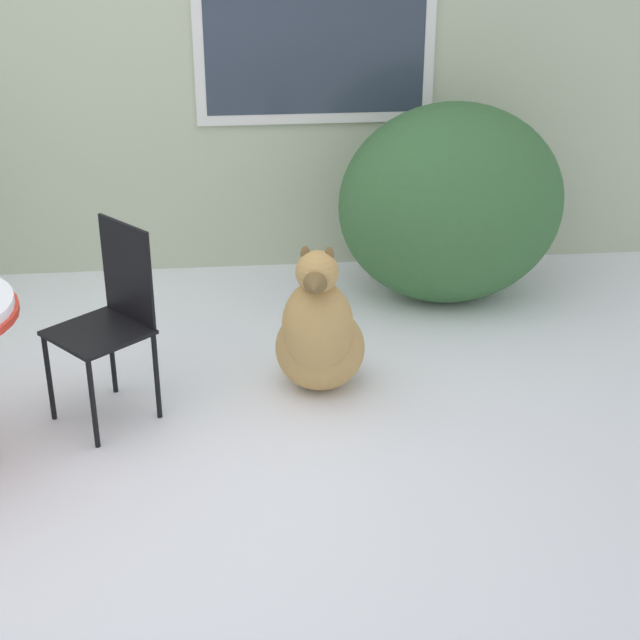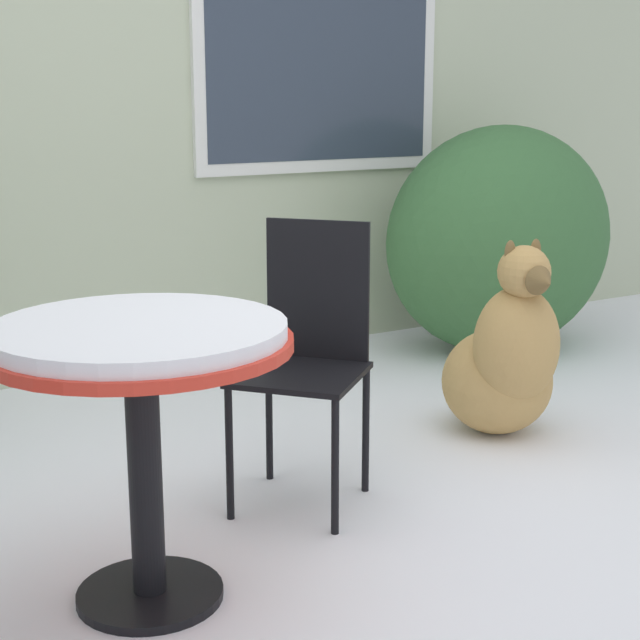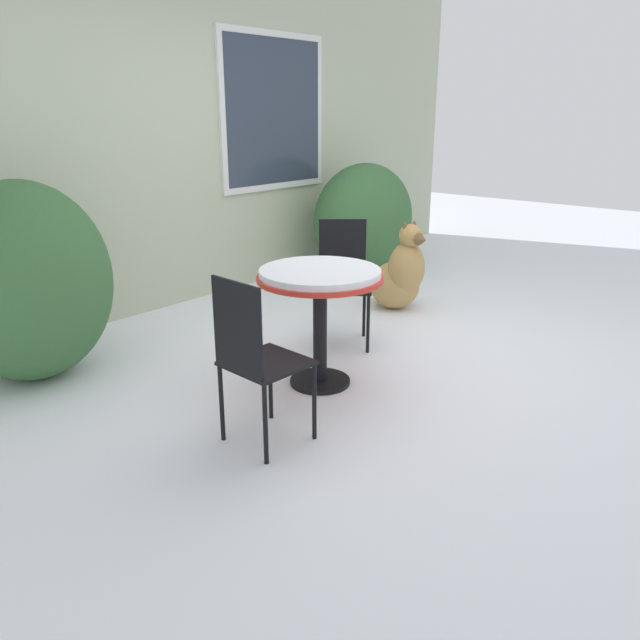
# 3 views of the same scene
# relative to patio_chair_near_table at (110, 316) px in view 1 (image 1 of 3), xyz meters

# --- Properties ---
(ground_plane) EXTENTS (16.00, 16.00, 0.00)m
(ground_plane) POSITION_rel_patio_chair_near_table_xyz_m (0.14, -0.45, -0.49)
(ground_plane) COLOR white
(shrub_middle) EXTENTS (1.26, 0.86, 1.14)m
(shrub_middle) POSITION_rel_patio_chair_near_table_xyz_m (1.77, 1.12, 0.08)
(shrub_middle) COLOR #386638
(shrub_middle) RESTS_ON ground_plane
(patio_chair_near_table) EXTENTS (0.53, 0.53, 0.90)m
(patio_chair_near_table) POSITION_rel_patio_chair_near_table_xyz_m (0.00, 0.00, 0.00)
(patio_chair_near_table) COLOR black
(patio_chair_near_table) RESTS_ON ground_plane
(dog) EXTENTS (0.50, 0.63, 0.78)m
(dog) POSITION_rel_patio_chair_near_table_xyz_m (0.94, 0.11, -0.20)
(dog) COLOR tan
(dog) RESTS_ON ground_plane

